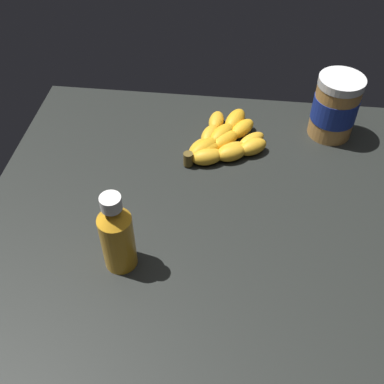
{
  "coord_description": "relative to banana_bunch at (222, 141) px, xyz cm",
  "views": [
    {
      "loc": [
        -5.3,
        57.15,
        66.26
      ],
      "look_at": [
        1.7,
        -3.14,
        3.11
      ],
      "focal_mm": 43.42,
      "sensor_mm": 36.0,
      "label": 1
    }
  ],
  "objects": [
    {
      "name": "ground_plane",
      "position": [
        2.88,
        20.31,
        -3.82
      ],
      "size": [
        83.21,
        78.55,
        4.25
      ],
      "primitive_type": "cube",
      "color": "black"
    },
    {
      "name": "banana_bunch",
      "position": [
        0.0,
        0.0,
        0.0
      ],
      "size": [
        17.95,
        19.86,
        3.7
      ],
      "color": "gold",
      "rests_on": "ground_plane"
    },
    {
      "name": "peanut_butter_jar",
      "position": [
        -23.55,
        -7.86,
        5.35
      ],
      "size": [
        9.67,
        9.67,
        14.19
      ],
      "color": "#BF8442",
      "rests_on": "ground_plane"
    },
    {
      "name": "honey_bottle",
      "position": [
        15.11,
        32.19,
        5.68
      ],
      "size": [
        5.59,
        5.59,
        16.16
      ],
      "color": "orange",
      "rests_on": "ground_plane"
    }
  ]
}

